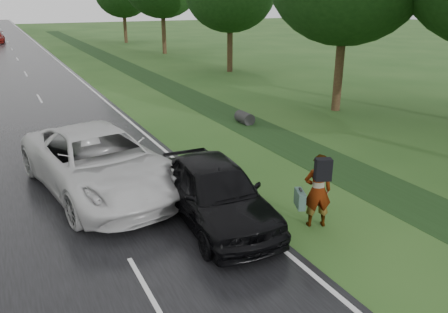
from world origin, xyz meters
TOP-DOWN VIEW (x-y plane):
  - edge_stripe_east at (6.75, 45.00)m, footprint 0.12×180.00m
  - drainage_ditch at (11.50, 18.71)m, footprint 2.20×120.00m
  - pedestrian at (8.17, 0.63)m, footprint 0.95×0.98m
  - white_pickup at (3.79, 5.26)m, footprint 4.09×7.08m
  - dark_sedan at (6.00, 1.98)m, footprint 2.28×5.03m

SIDE VIEW (x-z plane):
  - drainage_ditch at x=11.50m, z-range -0.24..0.32m
  - edge_stripe_east at x=6.75m, z-range 0.04..0.05m
  - dark_sedan at x=6.00m, z-range 0.04..1.71m
  - white_pickup at x=3.79m, z-range 0.04..1.90m
  - pedestrian at x=8.17m, z-range 0.03..1.97m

